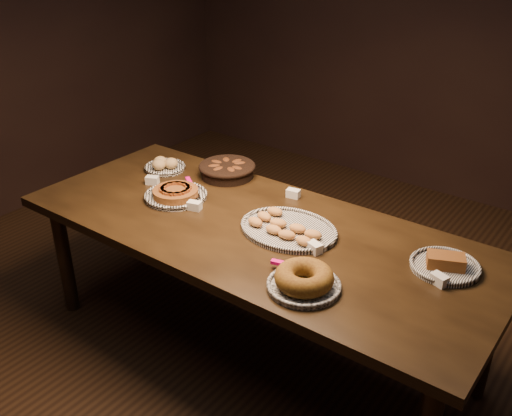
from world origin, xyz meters
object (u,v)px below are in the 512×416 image
Objects in this scene: apple_tart_plate at (176,194)px; bundt_cake_plate at (304,280)px; buffet_table at (254,239)px; madeleine_platter at (287,228)px.

apple_tart_plate is 1.01× the size of bundt_cake_plate.
madeleine_platter is (0.16, 0.05, 0.09)m from buffet_table.
buffet_table is 4.93× the size of madeleine_platter.
bundt_cake_plate is (1.00, -0.29, 0.02)m from apple_tart_plate.
apple_tart_plate reaches higher than buffet_table.
buffet_table is 6.81× the size of bundt_cake_plate.
apple_tart_plate is at bearing 151.83° from bundt_cake_plate.
madeleine_platter is (0.68, 0.05, -0.00)m from apple_tart_plate.
buffet_table is 0.53m from apple_tart_plate.
madeleine_platter is at bearing -7.11° from apple_tart_plate.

